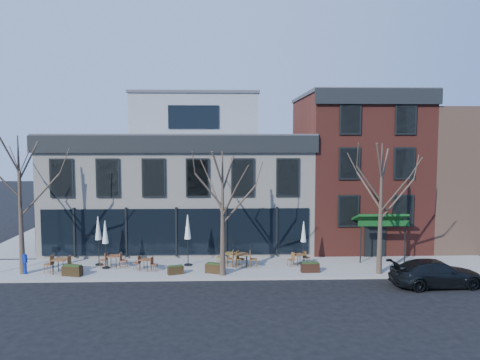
{
  "coord_description": "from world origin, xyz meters",
  "views": [
    {
      "loc": [
        3.05,
        -29.95,
        7.82
      ],
      "look_at": [
        4.19,
        2.0,
        5.07
      ],
      "focal_mm": 35.0,
      "sensor_mm": 36.0,
      "label": 1
    }
  ],
  "objects_px": {
    "parked_sedan": "(436,273)",
    "umbrella_0": "(98,231)",
    "call_box": "(25,263)",
    "cafe_set_0": "(61,264)"
  },
  "relations": [
    {
      "from": "call_box",
      "to": "cafe_set_0",
      "type": "distance_m",
      "value": 2.0
    },
    {
      "from": "umbrella_0",
      "to": "cafe_set_0",
      "type": "bearing_deg",
      "value": -135.4
    },
    {
      "from": "call_box",
      "to": "parked_sedan",
      "type": "bearing_deg",
      "value": -6.6
    },
    {
      "from": "parked_sedan",
      "to": "umbrella_0",
      "type": "xyz_separation_m",
      "value": [
        -18.99,
        4.39,
        1.57
      ]
    },
    {
      "from": "parked_sedan",
      "to": "call_box",
      "type": "bearing_deg",
      "value": 78.97
    },
    {
      "from": "call_box",
      "to": "cafe_set_0",
      "type": "xyz_separation_m",
      "value": [
        1.99,
        0.05,
        -0.11
      ]
    },
    {
      "from": "parked_sedan",
      "to": "call_box",
      "type": "xyz_separation_m",
      "value": [
        -22.72,
        2.63,
        0.08
      ]
    },
    {
      "from": "parked_sedan",
      "to": "cafe_set_0",
      "type": "distance_m",
      "value": 20.9
    },
    {
      "from": "cafe_set_0",
      "to": "call_box",
      "type": "bearing_deg",
      "value": -178.58
    },
    {
      "from": "cafe_set_0",
      "to": "umbrella_0",
      "type": "relative_size",
      "value": 0.66
    }
  ]
}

